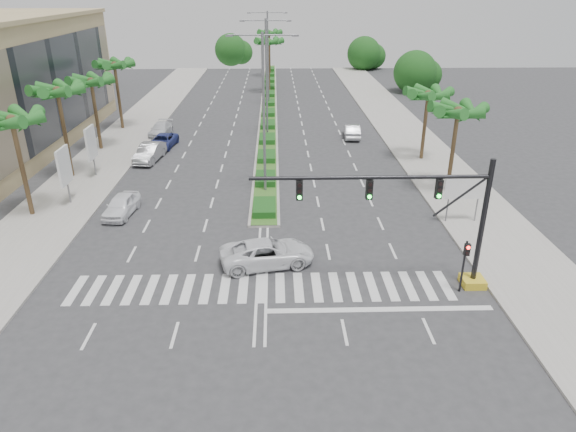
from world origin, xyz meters
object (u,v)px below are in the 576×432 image
at_px(car_parked_b, 150,152).
at_px(car_crossing, 267,253).
at_px(car_right, 352,131).
at_px(car_parked_a, 121,205).
at_px(car_parked_d, 161,129).
at_px(car_parked_c, 163,141).

distance_m(car_parked_b, car_crossing, 22.66).
height_order(car_parked_b, car_right, car_parked_b).
bearing_deg(car_right, car_parked_b, 24.29).
bearing_deg(car_crossing, car_right, -29.28).
relative_size(car_parked_a, car_parked_d, 0.91).
xyz_separation_m(car_parked_a, car_crossing, (10.43, -7.43, 0.04)).
relative_size(car_parked_a, car_right, 0.95).
height_order(car_parked_a, car_parked_b, car_parked_b).
bearing_deg(car_right, car_parked_a, 49.58).
bearing_deg(car_parked_c, car_crossing, -58.90).
distance_m(car_crossing, car_right, 28.58).
xyz_separation_m(car_parked_a, car_right, (19.18, 19.77, 0.01)).
relative_size(car_parked_d, car_right, 1.05).
xyz_separation_m(car_parked_a, car_parked_d, (-1.45, 21.17, -0.05)).
distance_m(car_parked_c, car_right, 19.76).
bearing_deg(car_parked_a, car_parked_c, 97.08).
distance_m(car_parked_a, car_crossing, 12.81).
distance_m(car_parked_d, car_right, 20.68).
xyz_separation_m(car_parked_b, car_crossing, (11.13, -19.75, -0.05)).
distance_m(car_parked_c, car_crossing, 26.38).
relative_size(car_parked_b, car_parked_d, 1.05).
relative_size(car_parked_c, car_right, 1.05).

